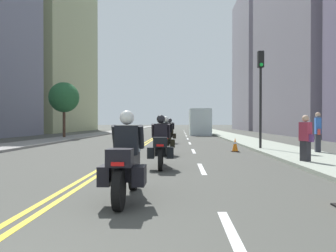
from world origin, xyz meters
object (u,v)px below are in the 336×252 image
object	(u,v)px
motorcycle_5	(168,131)
street_tree_0	(64,98)
motorcycle_4	(170,133)
traffic_cone_0	(235,145)
pedestrian_0	(306,139)
motorcycle_3	(162,136)
motorcycle_0	(126,164)
parked_truck	(199,123)
motorcycle_1	(161,146)
pedestrian_1	(318,133)
traffic_light_near	(261,82)
motorcycle_2	(166,139)

from	to	relation	value
motorcycle_5	street_tree_0	xyz separation A→B (m)	(-8.97, 2.08, 2.83)
motorcycle_4	traffic_cone_0	world-z (taller)	motorcycle_4
pedestrian_0	motorcycle_4	bearing A→B (deg)	174.49
motorcycle_3	motorcycle_5	size ratio (longest dim) A/B	1.03
motorcycle_0	parked_truck	bearing A→B (deg)	84.45
street_tree_0	parked_truck	xyz separation A→B (m)	(12.05, 8.75, -2.23)
motorcycle_1	pedestrian_0	world-z (taller)	pedestrian_0
motorcycle_0	pedestrian_1	bearing A→B (deg)	51.57
motorcycle_4	traffic_light_near	size ratio (longest dim) A/B	0.43
motorcycle_1	motorcycle_2	size ratio (longest dim) A/B	0.96
motorcycle_3	traffic_light_near	size ratio (longest dim) A/B	0.45
motorcycle_1	traffic_light_near	xyz separation A→B (m)	(4.52, 6.42, 2.67)
motorcycle_1	pedestrian_1	distance (m)	7.76
motorcycle_5	parked_truck	world-z (taller)	parked_truck
traffic_light_near	pedestrian_0	size ratio (longest dim) A/B	3.00
motorcycle_0	motorcycle_4	xyz separation A→B (m)	(0.30, 16.26, 0.01)
motorcycle_3	motorcycle_5	distance (m)	8.33
parked_truck	pedestrian_0	bearing A→B (deg)	-85.74
motorcycle_4	pedestrian_0	size ratio (longest dim) A/B	1.29
motorcycle_3	motorcycle_4	xyz separation A→B (m)	(0.28, 4.32, -0.01)
motorcycle_0	parked_truck	distance (m)	31.27
motorcycle_5	pedestrian_1	size ratio (longest dim) A/B	1.17
pedestrian_0	motorcycle_3	bearing A→B (deg)	-172.19
motorcycle_1	traffic_light_near	size ratio (longest dim) A/B	0.44
pedestrian_1	parked_truck	world-z (taller)	parked_truck
pedestrian_0	traffic_cone_0	bearing A→B (deg)	168.86
parked_truck	street_tree_0	bearing A→B (deg)	-144.02
motorcycle_2	traffic_cone_0	distance (m)	3.57
motorcycle_5	traffic_cone_0	distance (m)	10.97
traffic_cone_0	street_tree_0	bearing A→B (deg)	135.08
motorcycle_4	traffic_cone_0	xyz separation A→B (m)	(3.24, -6.37, -0.33)
motorcycle_3	traffic_light_near	bearing A→B (deg)	-16.42
motorcycle_4	motorcycle_2	bearing A→B (deg)	-92.48
motorcycle_1	motorcycle_4	bearing A→B (deg)	88.50
pedestrian_0	parked_truck	size ratio (longest dim) A/B	0.25
motorcycle_0	traffic_light_near	world-z (taller)	traffic_light_near
motorcycle_0	pedestrian_0	distance (m)	7.19
motorcycle_4	motorcycle_5	world-z (taller)	motorcycle_5
street_tree_0	parked_truck	size ratio (longest dim) A/B	0.74
motorcycle_5	parked_truck	bearing A→B (deg)	71.18
traffic_light_near	motorcycle_0	bearing A→B (deg)	-114.70
motorcycle_2	pedestrian_1	size ratio (longest dim) A/B	1.24
motorcycle_5	motorcycle_4	bearing A→B (deg)	-88.73
motorcycle_0	motorcycle_2	distance (m)	8.35
motorcycle_0	motorcycle_2	size ratio (longest dim) A/B	1.01
motorcycle_0	street_tree_0	bearing A→B (deg)	111.97
motorcycle_2	pedestrian_0	distance (m)	5.68
motorcycle_5	pedestrian_1	distance (m)	13.57
traffic_cone_0	motorcycle_3	bearing A→B (deg)	149.78
pedestrian_1	parked_truck	size ratio (longest dim) A/B	0.28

